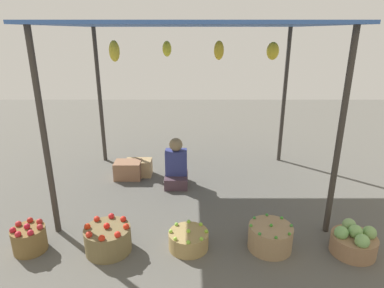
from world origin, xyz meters
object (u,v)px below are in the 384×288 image
basket_cabbages (354,241)px  wooden_crate_near_vendor (128,170)px  basket_red_tomatoes (108,239)px  wooden_crate_stacked_rear (139,168)px  basket_red_apples (29,239)px  vendor_person (176,167)px  basket_limes (189,240)px  basket_green_chilies (270,237)px

basket_cabbages → wooden_crate_near_vendor: (-2.87, 1.98, 0.00)m
basket_red_tomatoes → basket_cabbages: size_ratio=1.05×
basket_cabbages → wooden_crate_stacked_rear: basket_cabbages is taller
basket_red_apples → basket_red_tomatoes: bearing=-0.2°
vendor_person → basket_red_tomatoes: vendor_person is taller
vendor_person → basket_limes: vendor_person is taller
basket_red_tomatoes → basket_limes: 0.91m
basket_limes → basket_green_chilies: basket_green_chilies is taller
wooden_crate_near_vendor → basket_red_apples: bearing=-111.4°
basket_limes → vendor_person: bearing=97.4°
basket_green_chilies → basket_cabbages: bearing=-5.3°
basket_limes → wooden_crate_near_vendor: (-1.03, 1.89, 0.04)m
basket_green_chilies → wooden_crate_near_vendor: bearing=136.0°
basket_green_chilies → wooden_crate_stacked_rear: bearing=131.9°
basket_limes → wooden_crate_stacked_rear: (-0.87, 2.00, 0.04)m
basket_red_tomatoes → wooden_crate_near_vendor: bearing=93.8°
vendor_person → basket_cabbages: bearing=-40.2°
basket_cabbages → wooden_crate_stacked_rear: bearing=142.4°
wooden_crate_stacked_rear → vendor_person: bearing=-28.6°
vendor_person → basket_cabbages: (2.05, -1.73, -0.15)m
basket_red_apples → basket_cabbages: (3.63, -0.05, -0.01)m
basket_limes → basket_green_chilies: size_ratio=0.92×
basket_red_apples → basket_limes: 1.79m
basket_cabbages → vendor_person: bearing=139.8°
basket_green_chilies → basket_cabbages: size_ratio=1.02×
basket_limes → basket_cabbages: basket_cabbages is taller
vendor_person → basket_green_chilies: bearing=-55.3°
basket_green_chilies → vendor_person: bearing=124.7°
basket_red_apples → basket_green_chilies: (2.72, 0.04, -0.01)m
basket_red_apples → basket_limes: size_ratio=0.80×
basket_green_chilies → basket_cabbages: (0.91, -0.08, 0.00)m
vendor_person → basket_green_chilies: size_ratio=1.57×
wooden_crate_stacked_rear → basket_red_tomatoes: bearing=-91.0°
basket_red_tomatoes → vendor_person: bearing=67.7°
basket_red_apples → basket_red_tomatoes: 0.89m
basket_cabbages → basket_green_chilies: bearing=174.7°
basket_green_chilies → wooden_crate_stacked_rear: size_ratio=1.14×
basket_cabbages → wooden_crate_near_vendor: basket_cabbages is taller
basket_limes → basket_cabbages: size_ratio=0.93×
vendor_person → basket_green_chilies: (1.14, -1.64, -0.16)m
basket_green_chilies → wooden_crate_stacked_rear: (-1.80, 2.00, -0.00)m
wooden_crate_near_vendor → wooden_crate_stacked_rear: (0.16, 0.11, -0.01)m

